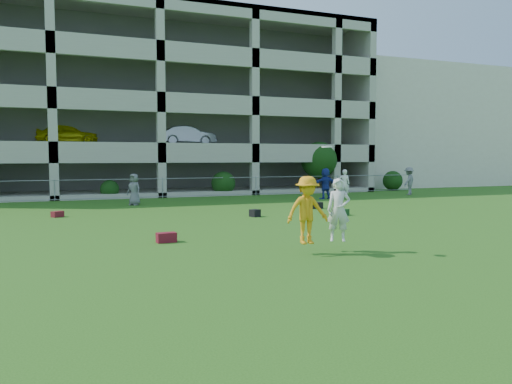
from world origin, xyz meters
name	(u,v)px	position (x,y,z in m)	size (l,w,h in m)	color
ground	(309,257)	(0.00, 0.00, 0.00)	(100.00, 100.00, 0.00)	#235114
stucco_building	(391,129)	(23.00, 28.00, 5.00)	(16.00, 14.00, 10.00)	beige
bystander_c	(134,189)	(-2.21, 14.96, 0.80)	(0.78, 0.51, 1.60)	slate
bystander_d	(325,183)	(8.73, 14.84, 0.90)	(1.67, 0.53, 1.80)	navy
bystander_e	(344,184)	(9.94, 14.73, 0.86)	(0.63, 0.41, 1.72)	white
bystander_f	(409,181)	(15.27, 15.58, 0.90)	(1.16, 0.67, 1.80)	slate
bag_red_a	(166,237)	(-2.86, 3.34, 0.14)	(0.55, 0.30, 0.28)	maroon
bag_green_c	(343,212)	(5.34, 7.30, 0.13)	(0.50, 0.35, 0.26)	#163D1A
crate_d	(255,213)	(1.72, 8.15, 0.15)	(0.35, 0.35, 0.30)	black
bag_black_e	(316,205)	(5.59, 10.10, 0.15)	(0.60, 0.30, 0.30)	black
bag_red_f	(57,214)	(-5.81, 10.96, 0.12)	(0.45, 0.28, 0.24)	#5F1710
frisbee_contest	(315,210)	(0.31, 0.31, 1.11)	(1.82, 0.67, 2.45)	orange
parking_garage	(140,110)	(-0.01, 27.70, 6.01)	(30.00, 14.00, 12.00)	#9E998C
fence	(163,188)	(0.00, 19.00, 0.61)	(36.06, 0.06, 1.20)	gray
shrub_row	(232,172)	(4.59, 19.70, 1.51)	(34.38, 2.52, 3.50)	#163D11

